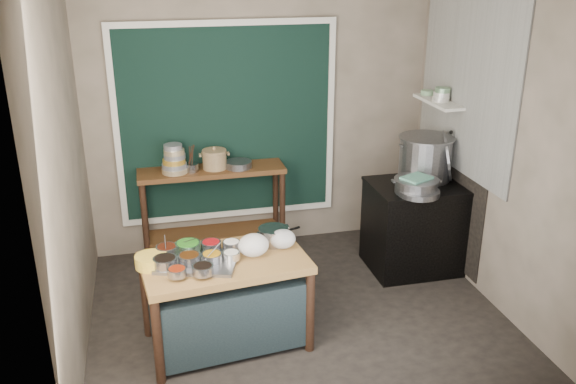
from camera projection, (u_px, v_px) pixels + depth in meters
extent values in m
cube|color=#2B2521|center=(296.00, 313.00, 5.35)|extent=(3.50, 3.00, 0.02)
cube|color=gray|center=(261.00, 115.00, 6.21)|extent=(3.50, 0.02, 2.80)
cube|color=gray|center=(65.00, 178.00, 4.46)|extent=(0.02, 3.00, 2.80)
cube|color=gray|center=(496.00, 146.00, 5.22)|extent=(0.02, 3.00, 2.80)
cube|color=black|center=(227.00, 123.00, 6.11)|extent=(2.10, 0.02, 1.90)
cube|color=#B2B2AA|center=(467.00, 81.00, 5.55)|extent=(0.02, 1.70, 1.70)
cube|color=black|center=(450.00, 195.00, 6.06)|extent=(0.01, 1.30, 1.30)
cube|color=beige|center=(439.00, 102.00, 5.89)|extent=(0.22, 0.70, 0.03)
cube|color=olive|center=(226.00, 302.00, 4.80)|extent=(1.32, 0.85, 0.75)
cube|color=#512F17|center=(214.00, 212.00, 6.22)|extent=(1.45, 0.40, 0.95)
cube|color=black|center=(416.00, 228.00, 5.99)|extent=(0.90, 0.68, 0.85)
cube|color=black|center=(419.00, 186.00, 5.83)|extent=(0.92, 0.69, 0.03)
cube|color=gray|center=(197.00, 262.00, 4.60)|extent=(0.69, 0.58, 0.03)
cylinder|color=gray|center=(188.00, 247.00, 4.71)|extent=(0.20, 0.20, 0.08)
cylinder|color=gray|center=(167.00, 250.00, 4.67)|extent=(0.17, 0.17, 0.07)
cylinder|color=silver|center=(231.00, 256.00, 4.60)|extent=(0.13, 0.13, 0.06)
cylinder|color=gray|center=(231.00, 245.00, 4.76)|extent=(0.14, 0.14, 0.06)
cylinder|color=gray|center=(211.00, 246.00, 4.75)|extent=(0.16, 0.16, 0.07)
cylinder|color=gray|center=(203.00, 270.00, 4.39)|extent=(0.16, 0.16, 0.07)
cylinder|color=gray|center=(212.00, 257.00, 4.57)|extent=(0.16, 0.16, 0.07)
cylinder|color=gray|center=(177.00, 272.00, 4.36)|extent=(0.14, 0.14, 0.06)
cylinder|color=gray|center=(165.00, 262.00, 4.49)|extent=(0.18, 0.18, 0.07)
cylinder|color=gray|center=(189.00, 259.00, 4.54)|extent=(0.17, 0.17, 0.07)
cylinder|color=yellow|center=(151.00, 261.00, 4.54)|extent=(0.30, 0.30, 0.09)
ellipsoid|color=white|center=(254.00, 245.00, 4.69)|extent=(0.26, 0.22, 0.18)
ellipsoid|color=white|center=(283.00, 239.00, 4.82)|extent=(0.21, 0.19, 0.15)
cylinder|color=tan|center=(175.00, 170.00, 5.92)|extent=(0.25, 0.25, 0.05)
cylinder|color=gray|center=(175.00, 166.00, 5.91)|extent=(0.24, 0.24, 0.05)
cylinder|color=gold|center=(175.00, 161.00, 5.89)|extent=(0.22, 0.22, 0.05)
cylinder|color=gray|center=(174.00, 156.00, 5.87)|extent=(0.21, 0.21, 0.05)
cylinder|color=tan|center=(174.00, 152.00, 5.85)|extent=(0.20, 0.20, 0.05)
cylinder|color=gray|center=(174.00, 147.00, 5.84)|extent=(0.18, 0.18, 0.05)
cylinder|color=gray|center=(192.00, 167.00, 5.95)|extent=(0.15, 0.15, 0.08)
cylinder|color=gray|center=(238.00, 164.00, 6.05)|extent=(0.34, 0.34, 0.07)
cylinder|color=gray|center=(447.00, 156.00, 5.87)|extent=(0.31, 0.50, 0.49)
cube|color=#61A37D|center=(417.00, 178.00, 5.56)|extent=(0.31, 0.29, 0.02)
cylinder|color=gray|center=(419.00, 192.00, 5.55)|extent=(0.40, 0.40, 0.05)
cylinder|color=silver|center=(441.00, 99.00, 5.84)|extent=(0.17, 0.17, 0.04)
cylinder|color=silver|center=(441.00, 94.00, 5.83)|extent=(0.15, 0.15, 0.04)
cylinder|color=gray|center=(442.00, 90.00, 5.81)|extent=(0.14, 0.14, 0.04)
cylinder|color=gray|center=(427.00, 93.00, 6.11)|extent=(0.13, 0.13, 0.05)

